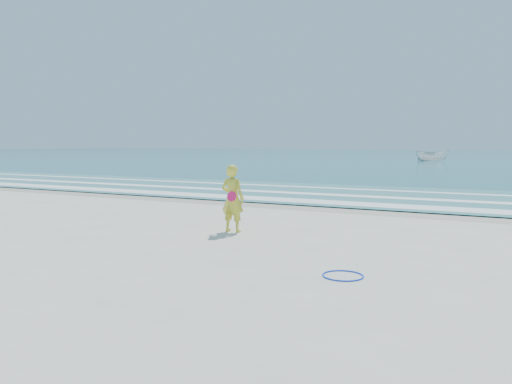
% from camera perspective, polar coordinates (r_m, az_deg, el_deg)
% --- Properties ---
extents(ground, '(400.00, 400.00, 0.00)m').
position_cam_1_polar(ground, '(11.18, -10.47, -6.81)').
color(ground, silver).
rests_on(ground, ground).
extents(wet_sand, '(400.00, 2.40, 0.00)m').
position_cam_1_polar(wet_sand, '(18.99, 6.48, -1.69)').
color(wet_sand, '#B2A893').
rests_on(wet_sand, ground).
extents(ocean, '(400.00, 190.00, 0.04)m').
position_cam_1_polar(ocean, '(113.82, 24.19, 3.82)').
color(ocean, '#19727F').
rests_on(ocean, ground).
extents(shallow, '(400.00, 10.00, 0.01)m').
position_cam_1_polar(shallow, '(23.70, 10.84, -0.23)').
color(shallow, '#59B7AD').
rests_on(shallow, ocean).
extents(foam_near, '(400.00, 1.40, 0.01)m').
position_cam_1_polar(foam_near, '(20.20, 7.81, -1.14)').
color(foam_near, white).
rests_on(foam_near, shallow).
extents(foam_mid, '(400.00, 0.90, 0.01)m').
position_cam_1_polar(foam_mid, '(22.93, 10.26, -0.39)').
color(foam_mid, white).
rests_on(foam_mid, shallow).
extents(foam_far, '(400.00, 0.60, 0.01)m').
position_cam_1_polar(foam_far, '(26.09, 12.42, 0.27)').
color(foam_far, white).
rests_on(foam_far, shallow).
extents(hoop, '(0.94, 0.94, 0.03)m').
position_cam_1_polar(hoop, '(9.21, 9.91, -9.39)').
color(hoop, '#0D3EF5').
rests_on(hoop, ground).
extents(boat, '(4.35, 1.91, 1.64)m').
position_cam_1_polar(boat, '(71.76, 19.51, 3.97)').
color(boat, silver).
rests_on(boat, ocean).
extents(woman, '(0.67, 0.44, 1.82)m').
position_cam_1_polar(woman, '(13.42, -2.70, -0.74)').
color(woman, yellow).
rests_on(woman, ground).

